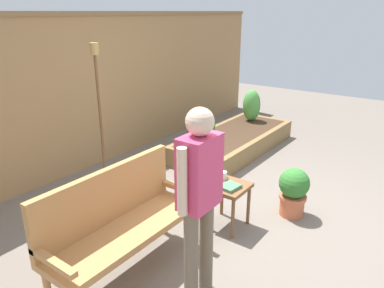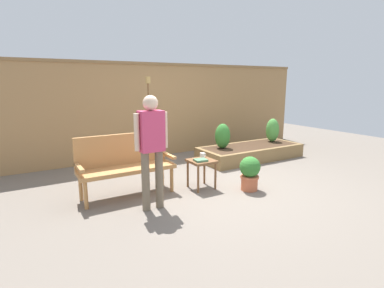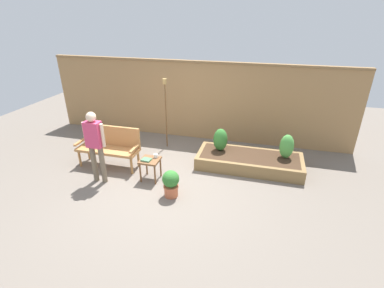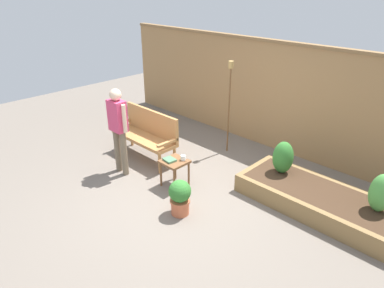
% 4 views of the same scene
% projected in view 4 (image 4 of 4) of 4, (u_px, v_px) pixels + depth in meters
% --- Properties ---
extents(ground_plane, '(14.00, 14.00, 0.00)m').
position_uv_depth(ground_plane, '(184.00, 196.00, 5.59)').
color(ground_plane, '#70665B').
extents(fence_back, '(8.40, 0.14, 2.16)m').
position_uv_depth(fence_back, '(278.00, 97.00, 6.80)').
color(fence_back, '#A37A4C').
rests_on(fence_back, ground_plane).
extents(garden_bench, '(1.44, 0.48, 0.94)m').
position_uv_depth(garden_bench, '(147.00, 131.00, 6.63)').
color(garden_bench, '#B77F47').
rests_on(garden_bench, ground_plane).
extents(side_table, '(0.40, 0.40, 0.48)m').
position_uv_depth(side_table, '(175.00, 165.00, 5.72)').
color(side_table, brown).
rests_on(side_table, ground_plane).
extents(cup_on_table, '(0.12, 0.08, 0.08)m').
position_uv_depth(cup_on_table, '(183.00, 158.00, 5.68)').
color(cup_on_table, white).
rests_on(cup_on_table, side_table).
extents(book_on_table, '(0.21, 0.18, 0.03)m').
position_uv_depth(book_on_table, '(170.00, 160.00, 5.68)').
color(book_on_table, '#4C7A56').
rests_on(book_on_table, side_table).
extents(potted_boxwood, '(0.33, 0.33, 0.56)m').
position_uv_depth(potted_boxwood, '(180.00, 196.00, 5.06)').
color(potted_boxwood, '#C66642').
rests_on(potted_boxwood, ground_plane).
extents(raised_planter_bed, '(2.40, 1.00, 0.30)m').
position_uv_depth(raised_planter_bed, '(317.00, 199.00, 5.25)').
color(raised_planter_bed, olive).
rests_on(raised_planter_bed, ground_plane).
extents(shrub_near_bench, '(0.33, 0.33, 0.54)m').
position_uv_depth(shrub_near_bench, '(283.00, 157.00, 5.59)').
color(shrub_near_bench, brown).
rests_on(shrub_near_bench, raised_planter_bed).
extents(shrub_far_corner, '(0.31, 0.31, 0.56)m').
position_uv_depth(shrub_far_corner, '(381.00, 193.00, 4.64)').
color(shrub_far_corner, brown).
rests_on(shrub_far_corner, raised_planter_bed).
extents(tiki_torch, '(0.10, 0.10, 1.83)m').
position_uv_depth(tiki_torch, '(230.00, 92.00, 6.56)').
color(tiki_torch, brown).
rests_on(tiki_torch, ground_plane).
extents(person_by_bench, '(0.47, 0.20, 1.56)m').
position_uv_depth(person_by_bench, '(118.00, 124.00, 5.91)').
color(person_by_bench, '#70604C').
rests_on(person_by_bench, ground_plane).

